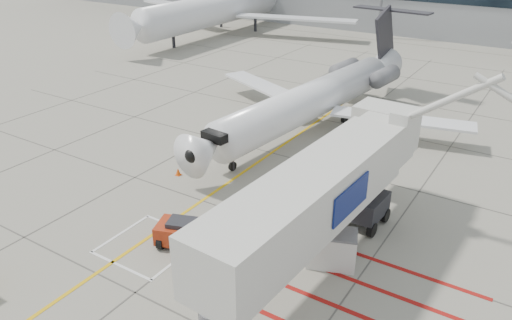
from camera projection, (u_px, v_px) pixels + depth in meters
The scene contains 8 objects.
ground_plane at pixel (192, 248), 25.18m from camera, with size 260.00×260.00×0.00m, color gray.
regional_jet at pixel (295, 88), 36.29m from camera, with size 23.92×30.15×7.90m, color white, non-canonical shape.
jet_bridge at pixel (310, 209), 21.37m from camera, with size 8.85×18.69×7.48m, color silver, non-canonical shape.
pushback_tug at pixel (182, 232), 25.17m from camera, with size 2.55×1.59×1.49m, color #A32A0F, non-canonical shape.
baggage_cart at pixel (330, 240), 24.67m from camera, with size 2.00×1.26×1.26m, color #5C5D61, non-canonical shape.
ground_power_unit at pixel (332, 248), 23.62m from camera, with size 2.28×1.33×1.81m, color silver, non-canonical shape.
cone_nose at pixel (178, 172), 32.31m from camera, with size 0.36×0.36×0.50m, color #DB490B.
cone_side at pixel (253, 191), 29.93m from camera, with size 0.36×0.36×0.51m, color #E0430B.
Camera 1 is at (13.89, -15.80, 14.88)m, focal length 35.00 mm.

